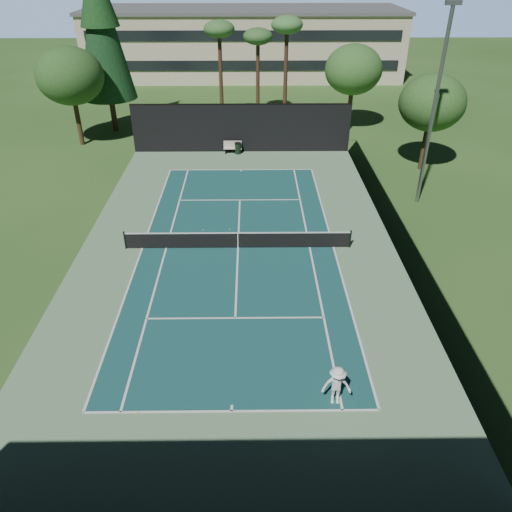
{
  "coord_description": "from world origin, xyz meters",
  "views": [
    {
      "loc": [
        0.76,
        -24.59,
        14.6
      ],
      "look_at": [
        1.0,
        -3.0,
        1.3
      ],
      "focal_mm": 35.0,
      "sensor_mm": 36.0,
      "label": 1
    }
  ],
  "objects_px": {
    "tennis_net": "(238,240)",
    "tennis_ball_b": "(173,221)",
    "tennis_ball_a": "(137,413)",
    "park_bench": "(233,147)",
    "tennis_ball_c": "(230,229)",
    "player": "(337,386)",
    "tennis_ball_d": "(203,230)",
    "trash_bin": "(238,148)"
  },
  "relations": [
    {
      "from": "tennis_net",
      "to": "tennis_ball_c",
      "type": "relative_size",
      "value": 217.38
    },
    {
      "from": "park_bench",
      "to": "tennis_net",
      "type": "bearing_deg",
      "value": -87.27
    },
    {
      "from": "tennis_ball_b",
      "to": "player",
      "type": "bearing_deg",
      "value": -61.53
    },
    {
      "from": "tennis_net",
      "to": "tennis_ball_b",
      "type": "relative_size",
      "value": 194.43
    },
    {
      "from": "tennis_ball_c",
      "to": "tennis_ball_d",
      "type": "relative_size",
      "value": 0.98
    },
    {
      "from": "tennis_ball_c",
      "to": "park_bench",
      "type": "bearing_deg",
      "value": 90.84
    },
    {
      "from": "tennis_ball_a",
      "to": "park_bench",
      "type": "relative_size",
      "value": 0.05
    },
    {
      "from": "tennis_ball_b",
      "to": "tennis_ball_c",
      "type": "distance_m",
      "value": 3.79
    },
    {
      "from": "tennis_ball_a",
      "to": "park_bench",
      "type": "distance_m",
      "value": 27.74
    },
    {
      "from": "tennis_net",
      "to": "trash_bin",
      "type": "relative_size",
      "value": 13.65
    },
    {
      "from": "tennis_net",
      "to": "trash_bin",
      "type": "distance_m",
      "value": 15.49
    },
    {
      "from": "park_bench",
      "to": "trash_bin",
      "type": "xyz_separation_m",
      "value": [
        0.45,
        -0.18,
        -0.07
      ]
    },
    {
      "from": "tennis_net",
      "to": "tennis_ball_a",
      "type": "distance_m",
      "value": 12.44
    },
    {
      "from": "player",
      "to": "trash_bin",
      "type": "bearing_deg",
      "value": 101.77
    },
    {
      "from": "tennis_net",
      "to": "tennis_ball_d",
      "type": "xyz_separation_m",
      "value": [
        -2.17,
        2.1,
        -0.53
      ]
    },
    {
      "from": "tennis_net",
      "to": "park_bench",
      "type": "xyz_separation_m",
      "value": [
        -0.75,
        15.66,
        -0.01
      ]
    },
    {
      "from": "park_bench",
      "to": "player",
      "type": "bearing_deg",
      "value": -80.3
    },
    {
      "from": "tennis_ball_b",
      "to": "tennis_ball_c",
      "type": "bearing_deg",
      "value": -17.84
    },
    {
      "from": "tennis_ball_d",
      "to": "player",
      "type": "bearing_deg",
      "value": -65.95
    },
    {
      "from": "tennis_net",
      "to": "tennis_ball_d",
      "type": "distance_m",
      "value": 3.06
    },
    {
      "from": "tennis_ball_b",
      "to": "tennis_ball_d",
      "type": "relative_size",
      "value": 1.09
    },
    {
      "from": "tennis_net",
      "to": "tennis_ball_b",
      "type": "xyz_separation_m",
      "value": [
        -4.16,
        3.37,
        -0.52
      ]
    },
    {
      "from": "player",
      "to": "park_bench",
      "type": "height_order",
      "value": "player"
    },
    {
      "from": "tennis_ball_c",
      "to": "player",
      "type": "bearing_deg",
      "value": -72.01
    },
    {
      "from": "tennis_ball_a",
      "to": "tennis_ball_b",
      "type": "relative_size",
      "value": 1.16
    },
    {
      "from": "tennis_ball_a",
      "to": "trash_bin",
      "type": "bearing_deg",
      "value": 83.38
    },
    {
      "from": "player",
      "to": "tennis_ball_c",
      "type": "xyz_separation_m",
      "value": [
        -4.44,
        13.67,
        -0.83
      ]
    },
    {
      "from": "player",
      "to": "tennis_ball_d",
      "type": "distance_m",
      "value": 14.88
    },
    {
      "from": "tennis_ball_b",
      "to": "park_bench",
      "type": "bearing_deg",
      "value": 74.51
    },
    {
      "from": "tennis_ball_b",
      "to": "park_bench",
      "type": "relative_size",
      "value": 0.04
    },
    {
      "from": "tennis_ball_a",
      "to": "tennis_ball_c",
      "type": "height_order",
      "value": "tennis_ball_a"
    },
    {
      "from": "park_bench",
      "to": "tennis_ball_c",
      "type": "bearing_deg",
      "value": -89.16
    },
    {
      "from": "tennis_ball_c",
      "to": "park_bench",
      "type": "relative_size",
      "value": 0.04
    },
    {
      "from": "tennis_net",
      "to": "tennis_ball_d",
      "type": "bearing_deg",
      "value": 135.83
    },
    {
      "from": "tennis_ball_b",
      "to": "park_bench",
      "type": "distance_m",
      "value": 12.77
    },
    {
      "from": "tennis_net",
      "to": "trash_bin",
      "type": "height_order",
      "value": "tennis_net"
    },
    {
      "from": "tennis_ball_a",
      "to": "trash_bin",
      "type": "relative_size",
      "value": 0.08
    },
    {
      "from": "player",
      "to": "trash_bin",
      "type": "distance_m",
      "value": 27.28
    },
    {
      "from": "tennis_ball_d",
      "to": "tennis_net",
      "type": "bearing_deg",
      "value": -44.17
    },
    {
      "from": "tennis_ball_c",
      "to": "tennis_net",
      "type": "bearing_deg",
      "value": -76.02
    },
    {
      "from": "tennis_ball_c",
      "to": "tennis_ball_d",
      "type": "height_order",
      "value": "tennis_ball_d"
    },
    {
      "from": "tennis_ball_b",
      "to": "tennis_ball_d",
      "type": "distance_m",
      "value": 2.36
    }
  ]
}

